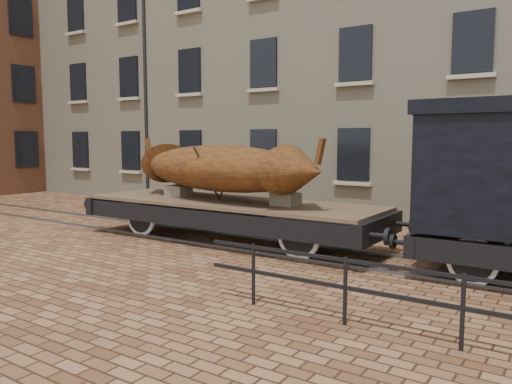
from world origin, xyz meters
The scene contains 5 objects.
ground centered at (0.00, 0.00, 0.00)m, with size 90.00×90.00×0.00m, color brown.
warehouse_cream centered at (3.00, 9.99, 7.00)m, with size 40.00×10.19×14.00m.
rail_track centered at (0.00, 0.00, 0.03)m, with size 30.00×1.52×0.06m.
flatcar_wagon centered at (-0.38, 0.00, 0.87)m, with size 9.23×2.50×1.39m.
iron_boat centered at (-0.67, 0.00, 1.93)m, with size 6.90×3.07×1.65m.
Camera 1 is at (7.43, -10.33, 2.67)m, focal length 35.00 mm.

